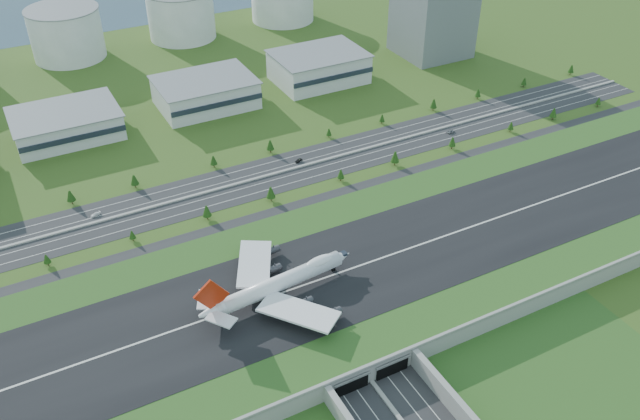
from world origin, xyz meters
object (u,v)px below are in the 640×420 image
car_5 (299,161)px  car_7 (95,214)px  car_6 (451,131)px  office_tower (433,16)px  boeing_747 (279,283)px

car_5 → car_7: car_5 is taller
car_5 → car_6: bearing=62.9°
office_tower → boeing_747: 289.52m
boeing_747 → car_5: 117.32m
car_5 → car_7: (-109.98, 0.71, -0.01)m
boeing_747 → car_5: size_ratio=15.71×
car_7 → boeing_747: bearing=12.3°
boeing_747 → car_5: boeing_747 is taller
boeing_747 → car_5: (58.68, 100.72, -13.29)m
car_7 → office_tower: bearing=95.1°
car_7 → car_6: bearing=72.0°
office_tower → car_7: size_ratio=10.94×
office_tower → car_6: 125.57m
boeing_747 → car_7: boeing_747 is taller
car_6 → car_7: size_ratio=1.03×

